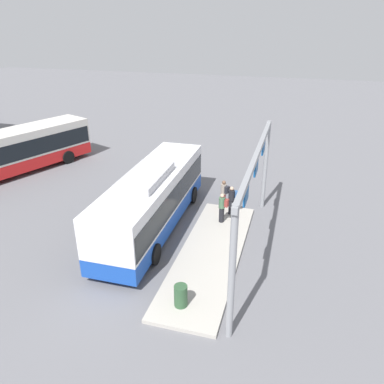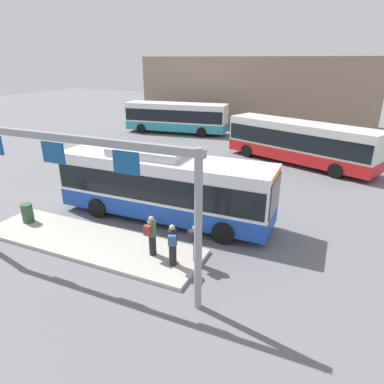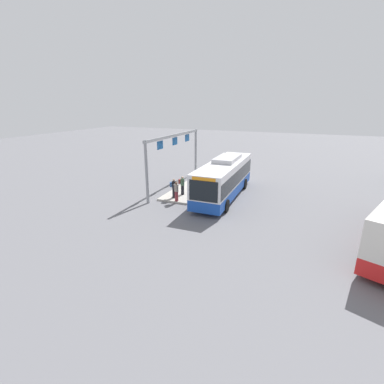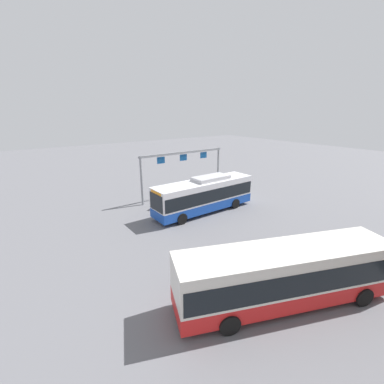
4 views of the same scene
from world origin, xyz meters
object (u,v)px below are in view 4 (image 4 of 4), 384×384
object	(u,v)px
bus_main	(204,194)
person_boarding	(161,199)
bus_background_right	(286,272)
person_waiting_near	(164,196)
trash_bin	(223,188)
person_waiting_mid	(174,195)

from	to	relation	value
bus_main	person_boarding	world-z (taller)	bus_main
bus_background_right	person_waiting_near	distance (m)	16.33
bus_background_right	trash_bin	world-z (taller)	bus_background_right
person_waiting_near	person_waiting_mid	distance (m)	1.12
person_waiting_mid	person_waiting_near	bearing A→B (deg)	-99.73
bus_background_right	person_waiting_mid	world-z (taller)	bus_background_right
person_waiting_near	trash_bin	bearing A→B (deg)	59.80
bus_background_right	person_boarding	distance (m)	15.66
bus_main	person_boarding	bearing A→B (deg)	-46.21
person_waiting_near	trash_bin	world-z (taller)	person_waiting_near
person_boarding	person_waiting_mid	xyz separation A→B (m)	(-1.76, -0.27, 0.00)
person_boarding	trash_bin	xyz separation A→B (m)	(-8.65, -0.11, -0.44)
bus_main	trash_bin	distance (m)	6.56
person_boarding	bus_main	bearing A→B (deg)	74.03
bus_main	person_waiting_mid	xyz separation A→B (m)	(1.32, -3.44, -0.76)
bus_background_right	trash_bin	distance (m)	18.76
person_waiting_near	person_waiting_mid	xyz separation A→B (m)	(-1.07, 0.32, 0.00)
bus_main	person_waiting_near	world-z (taller)	bus_main
bus_background_right	person_boarding	world-z (taller)	bus_background_right
bus_background_right	person_boarding	bearing A→B (deg)	105.79
bus_main	person_waiting_near	size ratio (longest dim) A/B	6.36
person_waiting_near	person_waiting_mid	bearing A→B (deg)	46.77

